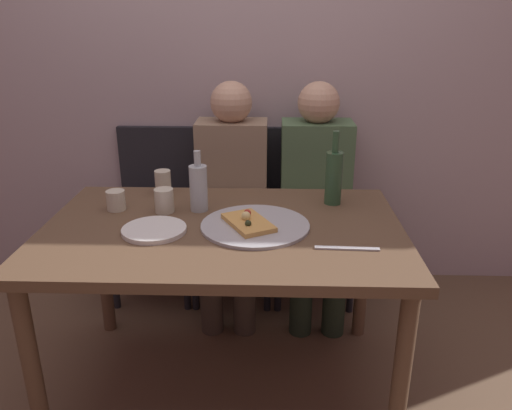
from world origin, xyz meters
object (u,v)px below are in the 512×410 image
guest_in_beanie (317,189)px  table_knife (347,248)px  wine_glass (116,200)px  chair_right (313,202)px  dining_table (223,246)px  beer_bottle (334,176)px  chair_left (157,201)px  tumbler_far (164,200)px  pizza_tray (255,225)px  pizza_slice_last (248,222)px  chair_middle (234,201)px  tumbler_near (163,182)px  plate_stack (154,230)px  guest_in_sweater (231,188)px  wine_bottle (199,187)px

guest_in_beanie → table_knife: bearing=91.9°
wine_glass → chair_right: (0.86, 0.68, -0.26)m
dining_table → beer_bottle: beer_bottle is taller
wine_glass → chair_left: bearing=89.9°
tumbler_far → table_knife: size_ratio=0.44×
pizza_tray → pizza_slice_last: 0.03m
chair_right → guest_in_beanie: guest_in_beanie is taller
tumbler_far → chair_middle: bearing=72.2°
tumbler_near → pizza_slice_last: bearing=-42.8°
guest_in_beanie → pizza_slice_last: bearing=65.7°
plate_stack → guest_in_sweater: (0.22, 0.75, -0.10)m
beer_bottle → guest_in_sweater: bearing=137.2°
dining_table → pizza_tray: (0.12, -0.01, 0.09)m
wine_bottle → chair_right: (0.52, 0.68, -0.31)m
tumbler_near → wine_glass: tumbler_near is taller
wine_bottle → table_knife: (0.55, -0.35, -0.10)m
pizza_tray → chair_middle: chair_middle is taller
chair_middle → chair_right: (0.44, 0.00, 0.00)m
plate_stack → chair_middle: bearing=76.1°
dining_table → guest_in_beanie: guest_in_beanie is taller
chair_middle → dining_table: bearing=91.5°
chair_left → chair_right: same height
wine_glass → guest_in_beanie: 1.02m
tumbler_near → plate_stack: bearing=-83.1°
wine_glass → guest_in_beanie: bearing=31.7°
pizza_tray → table_knife: 0.37m
table_knife → wine_bottle: bearing=-29.8°
guest_in_sweater → pizza_slice_last: bearing=99.7°
pizza_tray → plate_stack: bearing=-171.0°
pizza_slice_last → chair_left: (-0.54, 0.85, -0.24)m
tumbler_near → tumbler_far: size_ratio=1.11×
pizza_slice_last → guest_in_sweater: 0.72m
pizza_tray → tumbler_near: size_ratio=3.82×
dining_table → tumbler_far: (-0.25, 0.14, 0.13)m
tumbler_far → pizza_tray: bearing=-21.2°
dining_table → wine_bottle: wine_bottle is taller
tumbler_near → guest_in_beanie: bearing=25.3°
wine_bottle → tumbler_near: bearing=134.3°
tumbler_far → wine_glass: size_ratio=1.19×
beer_bottle → guest_in_beanie: 0.48m
wine_bottle → chair_middle: size_ratio=0.28×
wine_glass → guest_in_beanie: guest_in_beanie is taller
pizza_slice_last → plate_stack: size_ratio=1.08×
table_knife → chair_left: (-0.89, 1.02, -0.22)m
wine_bottle → guest_in_sweater: bearing=80.5°
pizza_tray → wine_bottle: 0.30m
pizza_tray → chair_left: size_ratio=0.45×
guest_in_sweater → guest_in_beanie: size_ratio=1.00×
plate_stack → chair_left: size_ratio=0.26×
guest_in_sweater → beer_bottle: bearing=137.2°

